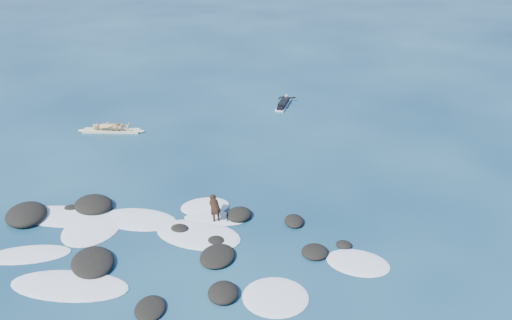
{
  "coord_description": "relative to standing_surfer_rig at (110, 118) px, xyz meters",
  "views": [
    {
      "loc": [
        2.9,
        -16.22,
        11.06
      ],
      "look_at": [
        1.14,
        4.0,
        0.9
      ],
      "focal_mm": 40.0,
      "sensor_mm": 36.0,
      "label": 1
    }
  ],
  "objects": [
    {
      "name": "paddling_surfer_rig",
      "position": [
        8.11,
        4.23,
        -0.6
      ],
      "size": [
        1.04,
        2.23,
        0.38
      ],
      "rotation": [
        0.0,
        0.0,
        1.38
      ],
      "color": "silver",
      "rests_on": "ground"
    },
    {
      "name": "ground",
      "position": [
        6.22,
        -8.22,
        -0.73
      ],
      "size": [
        160.0,
        160.0,
        0.0
      ],
      "primitive_type": "plane",
      "color": "#0A2642",
      "rests_on": "ground"
    },
    {
      "name": "standing_surfer_rig",
      "position": [
        0.0,
        0.0,
        0.0
      ],
      "size": [
        3.25,
        0.72,
        1.85
      ],
      "rotation": [
        0.0,
        0.0,
        0.06
      ],
      "color": "beige",
      "rests_on": "ground"
    },
    {
      "name": "dog",
      "position": [
        6.14,
        -7.23,
        -0.21
      ],
      "size": [
        0.55,
        1.2,
        0.78
      ],
      "rotation": [
        0.0,
        0.0,
        1.89
      ],
      "color": "black",
      "rests_on": "ground"
    },
    {
      "name": "reef_rocks",
      "position": [
        4.06,
        -9.11,
        -0.63
      ],
      "size": [
        13.1,
        7.9,
        0.53
      ],
      "color": "black",
      "rests_on": "ground"
    },
    {
      "name": "breaking_foam",
      "position": [
        4.19,
        -8.86,
        -0.72
      ],
      "size": [
        13.47,
        6.79,
        0.12
      ],
      "color": "white",
      "rests_on": "ground"
    }
  ]
}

